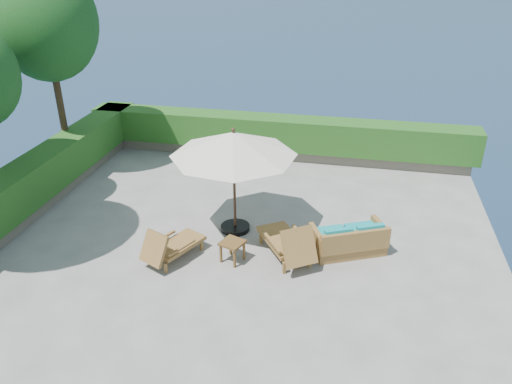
% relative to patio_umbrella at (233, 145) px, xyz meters
% --- Properties ---
extents(ground, '(12.00, 12.00, 0.00)m').
position_rel_patio_umbrella_xyz_m(ground, '(0.23, -0.82, -2.23)').
color(ground, gray).
rests_on(ground, ground).
extents(foundation, '(12.00, 12.00, 3.00)m').
position_rel_patio_umbrella_xyz_m(foundation, '(0.23, -0.82, -3.78)').
color(foundation, '#5F574C').
rests_on(foundation, ocean).
extents(ocean, '(600.00, 600.00, 0.00)m').
position_rel_patio_umbrella_xyz_m(ocean, '(0.23, -0.82, -5.23)').
color(ocean, '#142A40').
rests_on(ocean, ground).
extents(planter_wall_far, '(12.00, 0.60, 0.36)m').
position_rel_patio_umbrella_xyz_m(planter_wall_far, '(0.23, 4.78, -2.05)').
color(planter_wall_far, '#6E6558').
rests_on(planter_wall_far, ground).
extents(planter_wall_left, '(0.60, 12.00, 0.36)m').
position_rel_patio_umbrella_xyz_m(planter_wall_left, '(-5.37, -0.82, -2.05)').
color(planter_wall_left, '#6E6558').
rests_on(planter_wall_left, ground).
extents(hedge_far, '(12.40, 0.90, 1.00)m').
position_rel_patio_umbrella_xyz_m(hedge_far, '(0.23, 4.78, -1.38)').
color(hedge_far, '#1A4714').
rests_on(hedge_far, planter_wall_far).
extents(hedge_left, '(0.90, 12.40, 1.00)m').
position_rel_patio_umbrella_xyz_m(hedge_left, '(-5.37, -0.82, -1.38)').
color(hedge_left, '#1A4714').
rests_on(hedge_left, planter_wall_left).
extents(tree_far, '(2.80, 2.80, 6.03)m').
position_rel_patio_umbrella_xyz_m(tree_far, '(-5.77, 2.38, 2.18)').
color(tree_far, '#442D1A').
rests_on(tree_far, ground).
extents(patio_umbrella, '(3.58, 3.58, 2.64)m').
position_rel_patio_umbrella_xyz_m(patio_umbrella, '(0.00, 0.00, 0.00)').
color(patio_umbrella, black).
rests_on(patio_umbrella, ground).
extents(lounge_left, '(1.20, 1.62, 0.86)m').
position_rel_patio_umbrella_xyz_m(lounge_left, '(-1.08, -1.55, -1.87)').
color(lounge_left, olive).
rests_on(lounge_left, ground).
extents(lounge_right, '(1.56, 1.85, 1.01)m').
position_rel_patio_umbrella_xyz_m(lounge_right, '(1.44, -0.97, -1.81)').
color(lounge_right, olive).
rests_on(lounge_right, ground).
extents(side_table, '(0.60, 0.60, 0.50)m').
position_rel_patio_umbrella_xyz_m(side_table, '(0.26, -1.32, -1.82)').
color(side_table, brown).
rests_on(side_table, ground).
extents(wicker_loveseat, '(1.82, 1.44, 0.80)m').
position_rel_patio_umbrella_xyz_m(wicker_loveseat, '(2.76, -0.46, -1.92)').
color(wicker_loveseat, olive).
rests_on(wicker_loveseat, ground).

